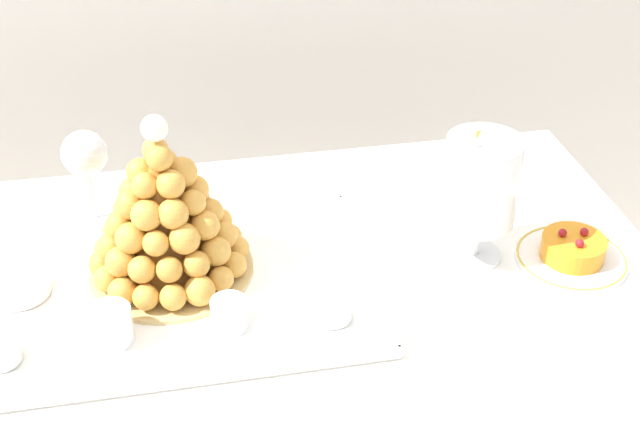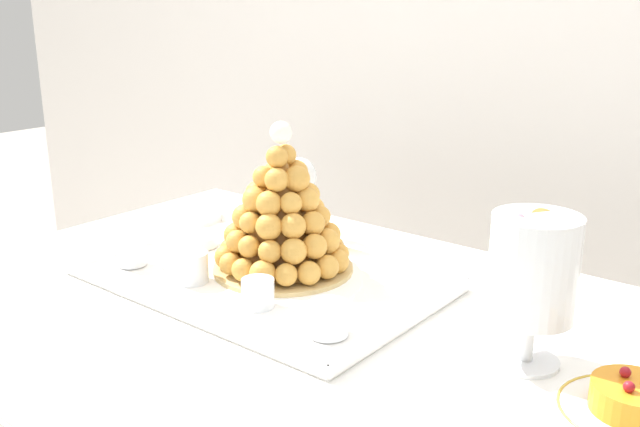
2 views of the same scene
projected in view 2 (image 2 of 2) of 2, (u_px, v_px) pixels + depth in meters
name	position (u px, v px, depth m)	size (l,w,h in m)	color
buffet_table	(293.00, 369.00, 1.20)	(1.36, 0.93, 0.75)	brown
serving_tray	(261.00, 279.00, 1.28)	(0.63, 0.41, 0.02)	white
croquembouche	(282.00, 216.00, 1.29)	(0.26, 0.26, 0.28)	tan
dessert_cup_left	(131.00, 253.00, 1.34)	(0.05, 0.05, 0.05)	silver
dessert_cup_mid_left	(191.00, 268.00, 1.25)	(0.06, 0.06, 0.05)	silver
dessert_cup_centre	(258.00, 294.00, 1.15)	(0.05, 0.05, 0.05)	silver
dessert_cup_mid_right	(328.00, 320.00, 1.06)	(0.06, 0.06, 0.05)	silver
creme_brulee_ramekin	(196.00, 240.00, 1.44)	(0.09, 0.09, 0.02)	white
macaron_goblet	(533.00, 270.00, 0.95)	(0.12, 0.12, 0.23)	white
fruit_tart_plate	(633.00, 404.00, 0.86)	(0.18, 0.18, 0.05)	white
wine_glass	(298.00, 178.00, 1.50)	(0.08, 0.08, 0.17)	silver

